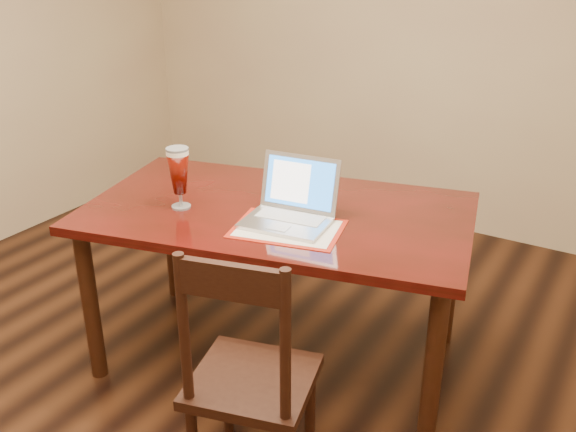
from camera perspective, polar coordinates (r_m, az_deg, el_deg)
The scene contains 3 objects.
ground at distance 3.05m, azimuth -8.25°, elevation -16.53°, with size 5.00×5.00×0.00m, color black.
dining_table at distance 2.96m, azimuth -1.09°, elevation -0.95°, with size 1.91×1.35×1.10m.
dining_chair at distance 2.40m, azimuth -3.48°, elevation -14.28°, with size 0.53×0.51×1.04m.
Camera 1 is at (1.54, -1.75, 1.97)m, focal length 40.00 mm.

